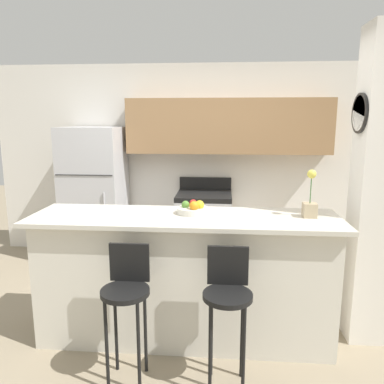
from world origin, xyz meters
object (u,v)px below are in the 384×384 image
at_px(orchid_vase, 310,202).
at_px(trash_bin, 137,253).
at_px(bar_stool_left, 127,294).
at_px(bar_stool_right, 227,298).
at_px(stove_range, 204,227).
at_px(fruit_bowl, 193,209).
at_px(refrigerator, 95,195).

bearing_deg(orchid_vase, trash_bin, 141.06).
xyz_separation_m(bar_stool_left, orchid_vase, (1.35, 0.59, 0.54)).
bearing_deg(orchid_vase, bar_stool_right, -137.55).
height_order(bar_stool_left, bar_stool_right, same).
bearing_deg(stove_range, bar_stool_right, -83.09).
height_order(stove_range, bar_stool_right, stove_range).
relative_size(stove_range, bar_stool_right, 1.10).
xyz_separation_m(bar_stool_left, fruit_bowl, (0.41, 0.63, 0.46)).
bearing_deg(fruit_bowl, stove_range, 89.73).
xyz_separation_m(stove_range, orchid_vase, (0.93, -1.71, 0.73)).
relative_size(refrigerator, orchid_vase, 4.57).
height_order(bar_stool_right, trash_bin, bar_stool_right).
bearing_deg(trash_bin, refrigerator, 156.94).
relative_size(bar_stool_left, orchid_vase, 2.56).
height_order(stove_range, fruit_bowl, fruit_bowl).
height_order(refrigerator, fruit_bowl, refrigerator).
xyz_separation_m(stove_range, bar_stool_left, (-0.42, -2.30, 0.19)).
height_order(bar_stool_right, orchid_vase, orchid_vase).
xyz_separation_m(refrigerator, trash_bin, (0.59, -0.25, -0.68)).
height_order(refrigerator, bar_stool_right, refrigerator).
height_order(refrigerator, orchid_vase, refrigerator).
xyz_separation_m(refrigerator, stove_range, (1.42, 0.04, -0.41)).
bearing_deg(fruit_bowl, trash_bin, 120.74).
xyz_separation_m(stove_range, bar_stool_right, (0.28, -2.30, 0.19)).
distance_m(fruit_bowl, trash_bin, 1.85).
relative_size(stove_range, bar_stool_left, 1.10).
distance_m(bar_stool_left, fruit_bowl, 0.88).
bearing_deg(trash_bin, bar_stool_left, -78.48).
bearing_deg(trash_bin, stove_range, 19.10).
xyz_separation_m(stove_range, trash_bin, (-0.83, -0.29, -0.27)).
height_order(refrigerator, stove_range, refrigerator).
bearing_deg(refrigerator, bar_stool_left, -66.21).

